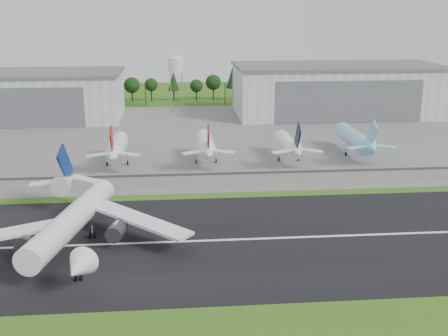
{
  "coord_description": "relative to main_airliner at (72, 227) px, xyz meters",
  "views": [
    {
      "loc": [
        -6.5,
        -110.92,
        52.44
      ],
      "look_at": [
        7.07,
        40.0,
        9.0
      ],
      "focal_mm": 45.0,
      "sensor_mm": 36.0,
      "label": 1
    }
  ],
  "objects": [
    {
      "name": "blast_fence",
      "position": [
        30.09,
        45.41,
        -3.09
      ],
      "size": [
        240.0,
        0.61,
        3.5
      ],
      "color": "gray",
      "rests_on": "ground"
    },
    {
      "name": "runway_centerline",
      "position": [
        30.09,
        0.43,
        -4.78
      ],
      "size": [
        220.0,
        1.0,
        0.02
      ],
      "primitive_type": "cube",
      "color": "white",
      "rests_on": "runway"
    },
    {
      "name": "main_airliner",
      "position": [
        0.0,
        0.0,
        0.0
      ],
      "size": [
        55.99,
        58.86,
        18.17
      ],
      "rotation": [
        0.0,
        0.0,
        2.93
      ],
      "color": "white",
      "rests_on": "runway"
    },
    {
      "name": "parked_jet_navy",
      "position": [
        63.55,
        66.96,
        1.14
      ],
      "size": [
        7.36,
        31.29,
        16.53
      ],
      "color": "white",
      "rests_on": "ground"
    },
    {
      "name": "treeline",
      "position": [
        30.09,
        205.43,
        -4.89
      ],
      "size": [
        320.0,
        16.0,
        22.0
      ],
      "primitive_type": null,
      "color": "black",
      "rests_on": "ground"
    },
    {
      "name": "utility_poles",
      "position": [
        30.09,
        190.43,
        -4.89
      ],
      "size": [
        230.0,
        3.0,
        12.0
      ],
      "primitive_type": null,
      "color": "black",
      "rests_on": "ground"
    },
    {
      "name": "parked_jet_skyblue",
      "position": [
        89.37,
        72.02,
        1.42
      ],
      "size": [
        7.36,
        37.29,
        16.88
      ],
      "color": "#8BCEF1",
      "rests_on": "ground"
    },
    {
      "name": "hangar_west",
      "position": [
        -49.91,
        155.35,
        6.74
      ],
      "size": [
        97.0,
        44.0,
        23.2
      ],
      "color": "silver",
      "rests_on": "ground"
    },
    {
      "name": "parked_jet_red_a",
      "position": [
        3.63,
        67.0,
        1.36
      ],
      "size": [
        7.36,
        31.29,
        16.77
      ],
      "color": "white",
      "rests_on": "ground"
    },
    {
      "name": "hangar_east",
      "position": [
        105.09,
        155.34,
        7.73
      ],
      "size": [
        102.0,
        47.0,
        25.2
      ],
      "color": "silver",
      "rests_on": "ground"
    },
    {
      "name": "runway",
      "position": [
        30.09,
        0.43,
        -4.84
      ],
      "size": [
        320.0,
        60.0,
        0.1
      ],
      "primitive_type": "cube",
      "color": "black",
      "rests_on": "ground"
    },
    {
      "name": "water_tower",
      "position": [
        25.09,
        175.43,
        19.66
      ],
      "size": [
        8.4,
        8.4,
        29.4
      ],
      "color": "#99999E",
      "rests_on": "ground"
    },
    {
      "name": "apron",
      "position": [
        30.09,
        110.43,
        -4.84
      ],
      "size": [
        320.0,
        150.0,
        0.1
      ],
      "primitive_type": "cube",
      "color": "slate",
      "rests_on": "ground"
    },
    {
      "name": "parked_jet_red_b",
      "position": [
        34.3,
        67.01,
        1.47
      ],
      "size": [
        7.36,
        31.29,
        16.89
      ],
      "color": "white",
      "rests_on": "ground"
    },
    {
      "name": "ground",
      "position": [
        30.09,
        -9.57,
        -4.89
      ],
      "size": [
        600.0,
        600.0,
        0.0
      ],
      "primitive_type": "plane",
      "color": "#2B5A15",
      "rests_on": "ground"
    }
  ]
}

